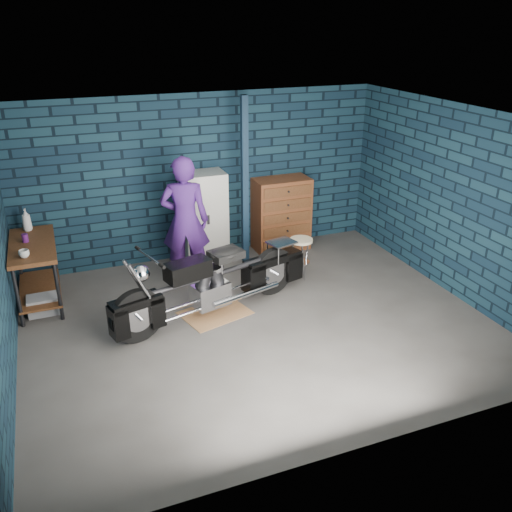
{
  "coord_description": "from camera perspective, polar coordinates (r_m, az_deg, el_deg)",
  "views": [
    {
      "loc": [
        -2.29,
        -5.84,
        3.79
      ],
      "look_at": [
        0.1,
        0.3,
        0.84
      ],
      "focal_mm": 38.0,
      "sensor_mm": 36.0,
      "label": 1
    }
  ],
  "objects": [
    {
      "name": "bottle",
      "position": [
        8.52,
        -23.02,
        3.55
      ],
      "size": [
        0.14,
        0.14,
        0.33
      ],
      "primitive_type": "imported",
      "rotation": [
        0.0,
        0.0,
        -0.13
      ],
      "color": "gray",
      "rests_on": "workbench"
    },
    {
      "name": "cup_a",
      "position": [
        7.61,
        -23.22,
        0.22
      ],
      "size": [
        0.16,
        0.16,
        0.1
      ],
      "primitive_type": "imported",
      "rotation": [
        0.0,
        0.0,
        0.26
      ],
      "color": "#C1B592",
      "rests_on": "workbench"
    },
    {
      "name": "tool_chest",
      "position": [
        9.39,
        2.7,
        4.4
      ],
      "size": [
        0.95,
        0.53,
        1.26
      ],
      "primitive_type": "cube",
      "color": "brown",
      "rests_on": "ground"
    },
    {
      "name": "ground",
      "position": [
        7.33,
        0.12,
        -7.04
      ],
      "size": [
        6.0,
        6.0,
        0.0
      ],
      "primitive_type": "plane",
      "color": "#514E4C",
      "rests_on": "ground"
    },
    {
      "name": "locker",
      "position": [
        8.91,
        -5.48,
        4.04
      ],
      "size": [
        0.7,
        0.5,
        1.5
      ],
      "primitive_type": "cube",
      "color": "beige",
      "rests_on": "ground"
    },
    {
      "name": "motorcycle",
      "position": [
        7.31,
        -4.47,
        -2.22
      ],
      "size": [
        2.63,
        1.34,
        1.12
      ],
      "primitive_type": null,
      "rotation": [
        0.0,
        0.0,
        0.27
      ],
      "color": "black",
      "rests_on": "ground"
    },
    {
      "name": "shop_stool",
      "position": [
        8.45,
        4.72,
        -0.23
      ],
      "size": [
        0.46,
        0.46,
        0.64
      ],
      "primitive_type": null,
      "rotation": [
        0.0,
        0.0,
        0.38
      ],
      "color": "#C1B592",
      "rests_on": "ground"
    },
    {
      "name": "mug_purple",
      "position": [
        8.12,
        -23.14,
        1.75
      ],
      "size": [
        0.11,
        0.11,
        0.12
      ],
      "primitive_type": "cylinder",
      "rotation": [
        0.0,
        0.0,
        -0.38
      ],
      "color": "#501861",
      "rests_on": "workbench"
    },
    {
      "name": "drip_mat",
      "position": [
        7.57,
        -4.33,
        -5.99
      ],
      "size": [
        1.03,
        0.87,
        0.01
      ],
      "primitive_type": "cube",
      "rotation": [
        0.0,
        0.0,
        0.27
      ],
      "color": "#8F5F3E",
      "rests_on": "ground"
    },
    {
      "name": "room_walls",
      "position": [
        7.05,
        -1.52,
        8.57
      ],
      "size": [
        6.02,
        5.01,
        2.71
      ],
      "color": "black",
      "rests_on": "ground"
    },
    {
      "name": "person",
      "position": [
        8.14,
        -7.48,
        3.69
      ],
      "size": [
        0.82,
        0.66,
        1.96
      ],
      "primitive_type": "imported",
      "rotation": [
        0.0,
        0.0,
        2.84
      ],
      "color": "#441E72",
      "rests_on": "ground"
    },
    {
      "name": "workbench",
      "position": [
        8.23,
        -22.04,
        -1.71
      ],
      "size": [
        0.6,
        1.4,
        0.91
      ],
      "primitive_type": "cube",
      "color": "brown",
      "rests_on": "ground"
    },
    {
      "name": "support_post",
      "position": [
        8.64,
        -1.19,
        7.69
      ],
      "size": [
        0.1,
        0.1,
        2.7
      ],
      "primitive_type": "cube",
      "color": "#112436",
      "rests_on": "ground"
    },
    {
      "name": "storage_bin",
      "position": [
        8.05,
        -21.5,
        -4.8
      ],
      "size": [
        0.41,
        0.29,
        0.25
      ],
      "primitive_type": "cube",
      "color": "gray",
      "rests_on": "ground"
    }
  ]
}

